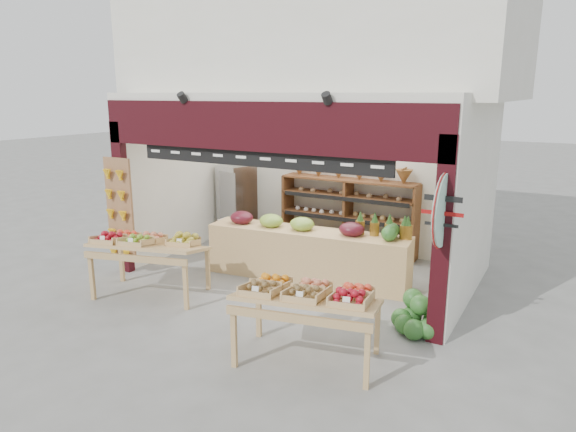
# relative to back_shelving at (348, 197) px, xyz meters

# --- Properties ---
(ground) EXTENTS (60.00, 60.00, 0.00)m
(ground) POSITION_rel_back_shelving_xyz_m (-0.22, -1.97, -1.13)
(ground) COLOR slate
(ground) RESTS_ON ground
(shop_structure) EXTENTS (6.36, 5.12, 5.40)m
(shop_structure) POSITION_rel_back_shelving_xyz_m (-0.22, -0.36, 2.80)
(shop_structure) COLOR white
(shop_structure) RESTS_ON ground
(banana_board) EXTENTS (0.60, 0.15, 1.80)m
(banana_board) POSITION_rel_back_shelving_xyz_m (-2.95, -3.15, -0.01)
(banana_board) COLOR #946443
(banana_board) RESTS_ON ground
(gift_sign) EXTENTS (0.04, 0.93, 0.92)m
(gift_sign) POSITION_rel_back_shelving_xyz_m (2.53, -3.12, 0.62)
(gift_sign) COLOR silver
(gift_sign) RESTS_ON ground
(back_shelving) EXTENTS (2.79, 0.46, 1.74)m
(back_shelving) POSITION_rel_back_shelving_xyz_m (0.00, 0.00, 0.00)
(back_shelving) COLOR brown
(back_shelving) RESTS_ON ground
(refrigerator) EXTENTS (0.79, 0.79, 1.63)m
(refrigerator) POSITION_rel_back_shelving_xyz_m (-2.42, -0.37, -0.31)
(refrigerator) COLOR #B9BBC0
(refrigerator) RESTS_ON ground
(cardboard_stack) EXTENTS (1.00, 0.73, 0.71)m
(cardboard_stack) POSITION_rel_back_shelving_xyz_m (-1.72, -1.29, -0.87)
(cardboard_stack) COLOR beige
(cardboard_stack) RESTS_ON ground
(mid_counter) EXTENTS (3.52, 1.04, 1.09)m
(mid_counter) POSITION_rel_back_shelving_xyz_m (0.03, -1.81, -0.65)
(mid_counter) COLOR tan
(mid_counter) RESTS_ON ground
(display_table_left) EXTENTS (1.87, 1.35, 1.06)m
(display_table_left) POSITION_rel_back_shelving_xyz_m (-1.90, -3.64, -0.30)
(display_table_left) COLOR tan
(display_table_left) RESTS_ON ground
(display_table_right) EXTENTS (1.81, 1.25, 1.05)m
(display_table_right) POSITION_rel_back_shelving_xyz_m (1.31, -4.25, -0.30)
(display_table_right) COLOR tan
(display_table_right) RESTS_ON ground
(watermelon_pile) EXTENTS (0.67, 0.69, 0.53)m
(watermelon_pile) POSITION_rel_back_shelving_xyz_m (2.22, -2.87, -0.92)
(watermelon_pile) COLOR #1E4918
(watermelon_pile) RESTS_ON ground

